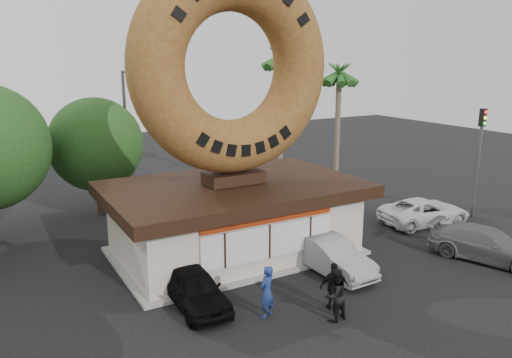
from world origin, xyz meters
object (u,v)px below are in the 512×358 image
object	(u,v)px
giant_donut	(233,67)
person_center	(335,295)
street_lamp	(128,131)
donut_shop	(234,216)
car_white	(424,211)
car_silver	(330,255)
person_left	(267,292)
car_black	(195,288)
person_right	(334,286)
car_grey	(487,244)
traffic_signal	(480,149)

from	to	relation	value
giant_donut	person_center	distance (m)	10.27
person_center	street_lamp	bearing A→B (deg)	-91.92
person_center	donut_shop	bearing A→B (deg)	-97.31
donut_shop	person_center	size ratio (longest dim) A/B	6.00
street_lamp	car_white	distance (m)	17.43
car_silver	car_white	bearing A→B (deg)	13.57
donut_shop	car_white	bearing A→B (deg)	-7.75
person_left	giant_donut	bearing A→B (deg)	-130.77
car_silver	car_black	bearing A→B (deg)	176.99
person_right	car_white	size ratio (longest dim) A/B	0.35
donut_shop	person_center	xyz separation A→B (m)	(0.17, -7.09, -0.83)
street_lamp	person_right	bearing A→B (deg)	-81.42
car_black	car_grey	world-z (taller)	car_grey
traffic_signal	car_white	size ratio (longest dim) A/B	1.22
traffic_signal	person_right	xyz separation A→B (m)	(-13.37, -4.47, -2.99)
donut_shop	car_black	world-z (taller)	donut_shop
car_black	car_white	bearing A→B (deg)	10.81
giant_donut	person_right	bearing A→B (deg)	-84.45
person_center	car_white	xyz separation A→B (m)	(10.54, 5.64, -0.24)
donut_shop	street_lamp	xyz separation A→B (m)	(-1.86, 10.02, 2.72)
giant_donut	person_center	world-z (taller)	giant_donut
donut_shop	car_grey	world-z (taller)	donut_shop
person_right	street_lamp	bearing A→B (deg)	-58.59
car_black	car_grey	bearing A→B (deg)	-9.43
person_left	car_black	size ratio (longest dim) A/B	0.47
traffic_signal	car_black	size ratio (longest dim) A/B	1.52
donut_shop	car_black	xyz separation A→B (m)	(-3.57, -3.81, -1.08)
street_lamp	car_white	bearing A→B (deg)	-42.40
traffic_signal	car_black	bearing A→B (deg)	-174.09
car_black	car_grey	xyz separation A→B (m)	(12.85, -2.47, 0.04)
donut_shop	traffic_signal	size ratio (longest dim) A/B	1.84
donut_shop	car_white	world-z (taller)	donut_shop
street_lamp	car_white	size ratio (longest dim) A/B	1.60
traffic_signal	person_center	size ratio (longest dim) A/B	3.25
traffic_signal	car_white	distance (m)	4.60
person_center	car_black	world-z (taller)	person_center
donut_shop	person_right	distance (m)	6.56
car_black	person_right	bearing A→B (deg)	-30.82
donut_shop	person_left	xyz separation A→B (m)	(-1.72, -5.74, -0.83)
traffic_signal	car_grey	world-z (taller)	traffic_signal
person_center	car_white	size ratio (longest dim) A/B	0.37
person_center	car_grey	xyz separation A→B (m)	(9.11, 0.81, -0.22)
donut_shop	car_silver	bearing A→B (deg)	-57.09
giant_donut	car_white	bearing A→B (deg)	-7.83
person_center	car_grey	distance (m)	9.15
donut_shop	traffic_signal	bearing A→B (deg)	-8.10
car_black	car_silver	world-z (taller)	car_silver
car_grey	car_white	world-z (taller)	car_grey
car_grey	car_silver	bearing A→B (deg)	139.19
donut_shop	street_lamp	size ratio (longest dim) A/B	1.40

